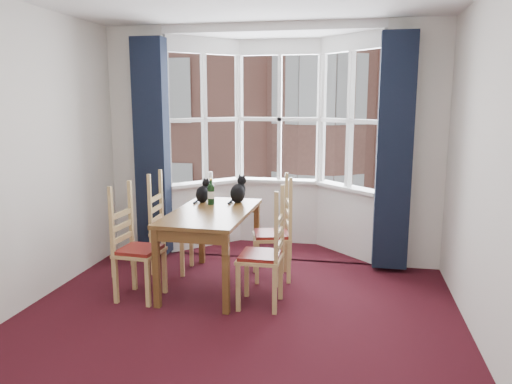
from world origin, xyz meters
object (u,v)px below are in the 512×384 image
(chair_left_far, at_px, (164,230))
(candle_tall, at_px, (210,177))
(wine_bottle, at_px, (211,193))
(cat_right, at_px, (238,192))
(chair_right_far, at_px, (280,236))
(cat_left, at_px, (203,193))
(dining_table, at_px, (212,220))
(chair_right_near, at_px, (270,258))
(chair_left_near, at_px, (131,251))

(chair_left_far, distance_m, candle_tall, 1.15)
(chair_left_far, height_order, wine_bottle, wine_bottle)
(chair_left_far, height_order, cat_right, cat_right)
(candle_tall, bearing_deg, chair_right_far, -43.38)
(chair_left_far, height_order, cat_left, cat_left)
(dining_table, bearing_deg, chair_left_far, 152.59)
(chair_right_far, height_order, cat_left, cat_left)
(chair_right_near, xyz_separation_m, chair_right_far, (-0.02, 0.78, 0.00))
(cat_right, bearing_deg, chair_left_near, -132.34)
(chair_left_far, relative_size, cat_right, 2.89)
(chair_right_near, distance_m, candle_tall, 2.15)
(chair_right_near, relative_size, wine_bottle, 3.19)
(chair_left_near, height_order, chair_left_far, same)
(chair_right_near, height_order, wine_bottle, wine_bottle)
(chair_right_far, height_order, wine_bottle, wine_bottle)
(chair_left_far, bearing_deg, cat_left, 8.58)
(chair_right_near, distance_m, wine_bottle, 1.16)
(chair_left_far, height_order, chair_right_far, same)
(cat_left, distance_m, candle_tall, 0.98)
(chair_right_far, xyz_separation_m, candle_tall, (-1.07, 1.01, 0.46))
(chair_right_far, bearing_deg, cat_left, 176.48)
(wine_bottle, bearing_deg, chair_right_far, 4.01)
(cat_right, bearing_deg, wine_bottle, -147.69)
(chair_right_near, height_order, cat_left, cat_left)
(wine_bottle, bearing_deg, chair_left_far, 176.03)
(dining_table, xyz_separation_m, chair_right_far, (0.66, 0.36, -0.23))
(chair_right_near, distance_m, cat_left, 1.30)
(chair_left_far, bearing_deg, candle_tall, 76.00)
(chair_left_near, relative_size, cat_left, 3.30)
(wine_bottle, bearing_deg, chair_left_near, -127.47)
(chair_left_near, xyz_separation_m, wine_bottle, (0.59, 0.78, 0.46))
(chair_left_near, xyz_separation_m, cat_left, (0.47, 0.88, 0.44))
(dining_table, distance_m, cat_right, 0.55)
(chair_left_near, bearing_deg, dining_table, 34.50)
(chair_left_near, relative_size, candle_tall, 6.93)
(dining_table, bearing_deg, cat_right, 69.76)
(chair_left_near, relative_size, chair_right_near, 1.00)
(wine_bottle, relative_size, candle_tall, 2.17)
(dining_table, height_order, chair_right_far, chair_right_far)
(chair_right_near, relative_size, chair_right_far, 1.00)
(cat_right, bearing_deg, chair_right_near, -60.42)
(chair_right_far, relative_size, wine_bottle, 3.19)
(chair_right_near, bearing_deg, chair_left_near, -178.01)
(cat_right, xyz_separation_m, wine_bottle, (-0.27, -0.17, 0.01))
(chair_left_far, relative_size, chair_right_near, 1.00)
(dining_table, xyz_separation_m, candle_tall, (-0.41, 1.37, 0.23))
(dining_table, bearing_deg, chair_left_near, -145.50)
(chair_left_near, height_order, wine_bottle, wine_bottle)
(dining_table, xyz_separation_m, chair_left_far, (-0.66, 0.34, -0.23))
(dining_table, height_order, candle_tall, candle_tall)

